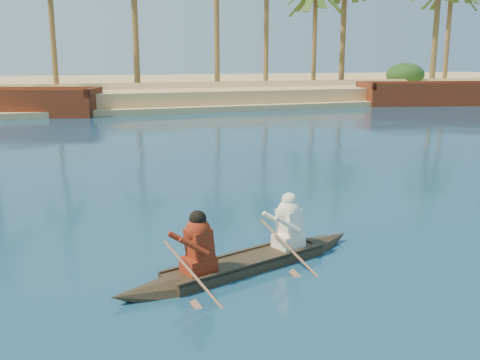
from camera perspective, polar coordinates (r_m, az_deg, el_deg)
name	(u,v)px	position (r m, az deg, el deg)	size (l,w,h in m)	color
ground	(329,192)	(13.92, 9.50, -1.29)	(160.00, 160.00, 0.00)	#0C2751
sandy_embankment	(97,88)	(58.91, -15.03, 9.41)	(150.00, 51.00, 1.50)	#D5B378
palm_grove	(110,3)	(47.30, -13.71, 17.89)	(110.00, 14.00, 16.00)	#344B1A
shrub_cluster	(121,89)	(43.66, -12.57, 9.48)	(100.00, 6.00, 2.40)	#1C3C16
canoe	(246,254)	(8.69, 0.67, -7.88)	(4.70, 1.84, 1.29)	#3B3020
barge_mid	(0,104)	(36.70, -24.20, 7.38)	(12.52, 7.68, 1.98)	#5E2114
barge_right	(440,95)	(45.24, 20.52, 8.48)	(12.94, 7.37, 2.05)	#5E2114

